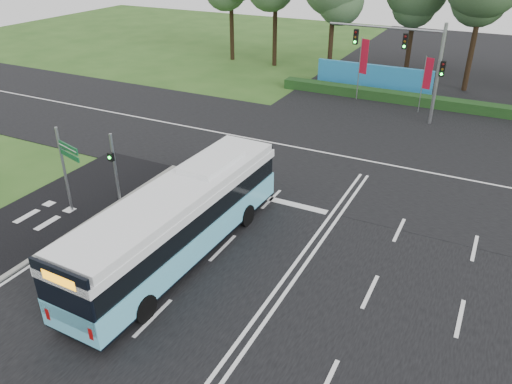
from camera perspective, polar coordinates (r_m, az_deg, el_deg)
ground at (r=20.93m, az=4.10°, el=-8.79°), size 120.00×120.00×0.00m
road_main at (r=20.92m, az=4.10°, el=-8.75°), size 20.00×120.00×0.04m
road_cross at (r=30.92m, az=12.93°, el=3.40°), size 120.00×14.00×0.05m
bike_path at (r=25.79m, az=-25.37°, el=-3.96°), size 5.00×18.00×0.06m
kerb_strip at (r=24.09m, az=-21.75°, el=-5.39°), size 0.25×18.00×0.12m
city_bus at (r=20.94m, az=-8.73°, el=-3.21°), size 2.93×12.38×3.54m
pedestrian_signal at (r=25.94m, az=-15.91°, el=2.96°), size 0.31×0.43×3.67m
street_sign at (r=25.06m, az=-20.88°, el=3.16°), size 1.67×0.55×4.44m
banner_flag_left at (r=41.55m, az=12.10°, el=14.49°), size 0.70×0.32×5.03m
banner_flag_mid at (r=39.72m, az=18.91°, el=12.36°), size 0.62×0.19×4.30m
traffic_light_gantry at (r=37.42m, az=17.57°, el=14.61°), size 8.41×0.28×7.00m
hedge at (r=42.34m, az=17.53°, el=10.05°), size 22.00×1.20×0.80m
blue_hoarding at (r=45.27m, az=13.24°, el=12.63°), size 10.00×0.30×2.20m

